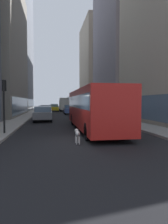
{
  "coord_description": "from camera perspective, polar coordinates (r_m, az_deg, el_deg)",
  "views": [
    {
      "loc": [
        -1.92,
        -11.17,
        2.15
      ],
      "look_at": [
        0.48,
        3.77,
        1.4
      ],
      "focal_mm": 32.82,
      "sensor_mm": 36.0,
      "label": 1
    }
  ],
  "objects": [
    {
      "name": "building_right_mid",
      "position": [
        41.93,
        11.2,
        19.7
      ],
      "size": [
        8.8,
        16.66,
        28.73
      ],
      "color": "slate",
      "rests_on": "ground"
    },
    {
      "name": "car_red_coupe",
      "position": [
        29.76,
        -10.82,
        0.22
      ],
      "size": [
        1.91,
        4.21,
        1.62
      ],
      "color": "red",
      "rests_on": "ground"
    },
    {
      "name": "sidewalk_right",
      "position": [
        46.84,
        0.24,
        0.29
      ],
      "size": [
        2.4,
        110.0,
        0.15
      ],
      "primitive_type": "cube",
      "color": "gray",
      "rests_on": "ground"
    },
    {
      "name": "car_silver_sedan",
      "position": [
        54.68,
        -8.38,
        1.4
      ],
      "size": [
        1.86,
        4.2,
        1.62
      ],
      "color": "#B7BABF",
      "rests_on": "ground"
    },
    {
      "name": "box_truck",
      "position": [
        47.64,
        -5.38,
        2.23
      ],
      "size": [
        2.3,
        7.5,
        3.05
      ],
      "color": "#A51919",
      "rests_on": "ground"
    },
    {
      "name": "dalmatian_dog",
      "position": [
        10.62,
        -1.88,
        -6.02
      ],
      "size": [
        0.22,
        0.96,
        0.72
      ],
      "color": "white",
      "rests_on": "ground"
    },
    {
      "name": "car_blue_hatchback",
      "position": [
        35.13,
        -4.03,
        0.65
      ],
      "size": [
        1.85,
        4.0,
        1.62
      ],
      "color": "#4C6BB7",
      "rests_on": "ground"
    },
    {
      "name": "car_yellow_taxi",
      "position": [
        46.0,
        -8.23,
        1.14
      ],
      "size": [
        1.7,
        4.78,
        1.62
      ],
      "color": "yellow",
      "rests_on": "ground"
    },
    {
      "name": "car_black_suv",
      "position": [
        36.09,
        -10.52,
        0.68
      ],
      "size": [
        1.86,
        4.69,
        1.62
      ],
      "color": "black",
      "rests_on": "ground"
    },
    {
      "name": "sidewalk_left",
      "position": [
        46.37,
        -13.8,
        0.18
      ],
      "size": [
        2.4,
        110.0,
        0.15
      ],
      "primitive_type": "cube",
      "color": "#9E9991",
      "rests_on": "ground"
    },
    {
      "name": "car_grey_wagon",
      "position": [
        23.28,
        -11.28,
        -0.48
      ],
      "size": [
        1.95,
        4.63,
        1.62
      ],
      "color": "slate",
      "rests_on": "ground"
    },
    {
      "name": "building_right_far",
      "position": [
        58.5,
        4.77,
        12.35
      ],
      "size": [
        10.01,
        15.92,
        23.69
      ],
      "color": "#A0937F",
      "rests_on": "ground"
    },
    {
      "name": "pedestrian_with_handbag",
      "position": [
        21.76,
        10.47,
        -0.21
      ],
      "size": [
        0.45,
        0.34,
        1.69
      ],
      "color": "#1E1E2D",
      "rests_on": "sidewalk_right"
    },
    {
      "name": "traffic_light_near",
      "position": [
        14.1,
        -21.38,
        3.81
      ],
      "size": [
        0.24,
        0.41,
        3.4
      ],
      "color": "black",
      "rests_on": "sidewalk_left"
    },
    {
      "name": "ground_plane",
      "position": [
        46.26,
        -6.74,
        0.14
      ],
      "size": [
        120.0,
        120.0,
        0.0
      ],
      "primitive_type": "plane",
      "color": "black"
    },
    {
      "name": "transit_bus",
      "position": [
        15.57,
        2.43,
        1.46
      ],
      "size": [
        2.78,
        11.53,
        3.05
      ],
      "color": "red",
      "rests_on": "ground"
    },
    {
      "name": "building_left_far",
      "position": [
        55.98,
        -20.0,
        17.02
      ],
      "size": [
        9.84,
        20.47,
        32.09
      ],
      "color": "slate",
      "rests_on": "ground"
    }
  ]
}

